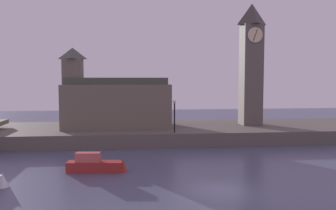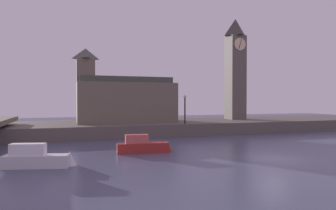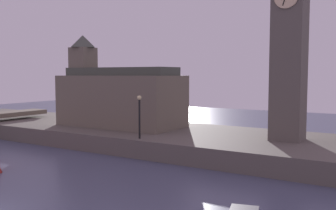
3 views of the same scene
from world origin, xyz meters
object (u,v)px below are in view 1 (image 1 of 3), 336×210
object	(u,v)px
clock_tower	(251,63)
boat_dinghy_red	(98,165)
parliament_hall	(113,102)
streetlamp	(174,112)

from	to	relation	value
clock_tower	boat_dinghy_red	distance (m)	24.62
clock_tower	parliament_hall	world-z (taller)	clock_tower
parliament_hall	boat_dinghy_red	size ratio (longest dim) A/B	2.61
streetlamp	boat_dinghy_red	xyz separation A→B (m)	(-7.15, -9.35, -3.16)
parliament_hall	boat_dinghy_red	xyz separation A→B (m)	(-0.43, -14.68, -3.93)
parliament_hall	streetlamp	bearing A→B (deg)	-38.44
parliament_hall	streetlamp	size ratio (longest dim) A/B	3.59
clock_tower	boat_dinghy_red	world-z (taller)	clock_tower
clock_tower	parliament_hall	xyz separation A→B (m)	(-17.03, -0.35, -4.73)
boat_dinghy_red	clock_tower	bearing A→B (deg)	40.72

